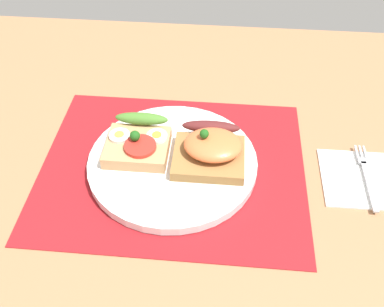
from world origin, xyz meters
The scene contains 7 objects.
ground_plane centered at (0.00, 0.00, -1.60)cm, with size 120.00×90.00×3.20cm, color #A5704A.
placemat centered at (0.00, 0.00, 0.15)cm, with size 40.69×33.08×0.30cm, color maroon.
plate centered at (0.00, 0.00, 1.04)cm, with size 25.97×25.97×1.48cm, color white.
sandwich_egg_tomato centered at (-5.49, 1.70, 3.27)cm, with size 9.60×9.87×4.24cm.
sandwich_salmon centered at (5.77, 0.87, 3.78)cm, with size 10.70×10.54×5.67cm.
napkin centered at (28.74, 0.12, 0.30)cm, with size 11.90×11.71×0.60cm, color white.
fork centered at (29.47, 0.46, 0.76)cm, with size 1.62×13.39×0.32cm.
Camera 1 is at (7.20, -46.34, 49.62)cm, focal length 40.94 mm.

